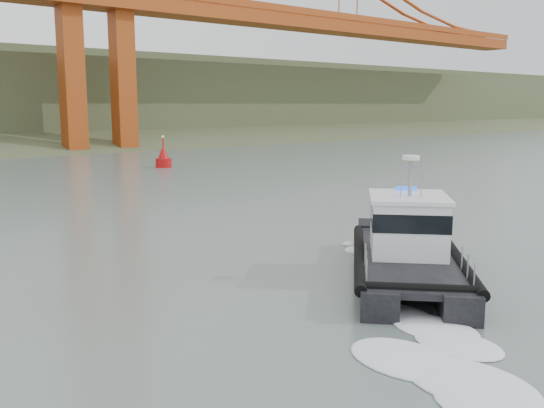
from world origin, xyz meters
The scene contains 3 objects.
ground centered at (0.00, 0.00, 0.00)m, with size 400.00×400.00×0.00m, color #4B5954.
patrol_boat centered at (3.26, 2.54, 1.30)m, with size 10.45×10.14×5.19m.
nav_buoy centered at (17.57, 48.07, 1.00)m, with size 1.82×1.82×3.80m.
Camera 1 is at (-16.15, -12.48, 7.00)m, focal length 40.00 mm.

